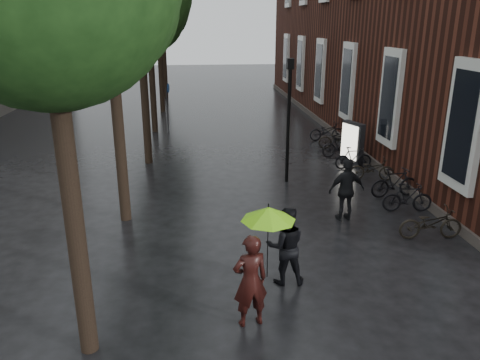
{
  "coord_description": "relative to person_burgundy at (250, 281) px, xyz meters",
  "views": [
    {
      "loc": [
        -1.97,
        -6.4,
        5.73
      ],
      "look_at": [
        -0.71,
        5.96,
        1.5
      ],
      "focal_mm": 35.0,
      "sensor_mm": 36.0,
      "label": 1
    }
  ],
  "objects": [
    {
      "name": "ad_lightbox",
      "position": [
        5.62,
        10.62,
        -0.08
      ],
      "size": [
        0.27,
        1.17,
        1.76
      ],
      "rotation": [
        0.0,
        0.0,
        0.37
      ],
      "color": "black",
      "rests_on": "ground"
    },
    {
      "name": "cycle_sign",
      "position": [
        -2.3,
        17.31,
        0.75
      ],
      "size": [
        0.14,
        0.47,
        2.61
      ],
      "rotation": [
        0.0,
        0.0,
        -0.17
      ],
      "color": "#262628",
      "rests_on": "ground"
    },
    {
      "name": "lamp_post",
      "position": [
        2.43,
        8.54,
        1.77
      ],
      "size": [
        0.23,
        0.23,
        4.51
      ],
      "rotation": [
        0.0,
        0.0,
        0.36
      ],
      "color": "black",
      "rests_on": "ground"
    },
    {
      "name": "person_black",
      "position": [
        0.99,
        1.48,
        -0.04
      ],
      "size": [
        0.93,
        0.74,
        1.85
      ],
      "primitive_type": "imported",
      "rotation": [
        0.0,
        0.0,
        3.1
      ],
      "color": "black",
      "rests_on": "ground"
    },
    {
      "name": "street_trees",
      "position": [
        -3.02,
        14.45,
        5.37
      ],
      "size": [
        4.33,
        34.03,
        8.91
      ],
      "color": "black",
      "rests_on": "ground"
    },
    {
      "name": "brick_building",
      "position": [
        11.44,
        18.0,
        5.02
      ],
      "size": [
        10.2,
        33.2,
        12.0
      ],
      "color": "#38160F",
      "rests_on": "ground"
    },
    {
      "name": "parked_bicycles",
      "position": [
        5.6,
        9.29,
        -0.5
      ],
      "size": [
        2.14,
        12.08,
        1.03
      ],
      "color": "black",
      "rests_on": "ground"
    },
    {
      "name": "lime_umbrella",
      "position": [
        0.46,
        0.79,
        1.05
      ],
      "size": [
        1.14,
        1.14,
        1.68
      ],
      "rotation": [
        0.0,
        0.0,
        -0.07
      ],
      "color": "black",
      "rests_on": "ground"
    },
    {
      "name": "person_burgundy",
      "position": [
        0.0,
        0.0,
        0.0
      ],
      "size": [
        0.79,
        0.61,
        1.94
      ],
      "primitive_type": "imported",
      "rotation": [
        0.0,
        0.0,
        3.37
      ],
      "color": "black",
      "rests_on": "ground"
    },
    {
      "name": "pedestrian_walking",
      "position": [
        3.49,
        4.84,
        -0.02
      ],
      "size": [
        1.15,
        0.58,
        1.89
      ],
      "primitive_type": "imported",
      "rotation": [
        0.0,
        0.0,
        3.25
      ],
      "color": "black",
      "rests_on": "ground"
    }
  ]
}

